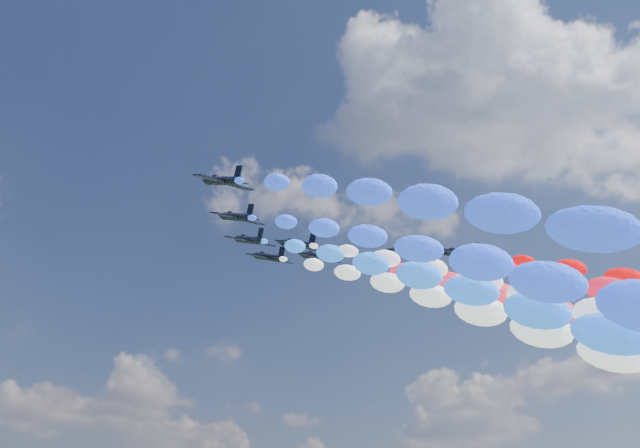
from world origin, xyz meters
TOP-DOWN VIEW (x-y plane):
  - jet_0 at (-25.72, -6.36)m, footprint 9.18×12.34m
  - jet_1 at (-16.15, 5.14)m, footprint 8.88×12.12m
  - trail_1 at (-16.15, -59.20)m, footprint 6.74×125.84m
  - jet_2 at (-8.36, 13.54)m, footprint 9.69×12.71m
  - trail_2 at (-8.36, -50.80)m, footprint 6.74×125.84m
  - jet_3 at (-0.17, 10.38)m, footprint 9.54×12.60m
  - jet_4 at (-0.04, 19.69)m, footprint 9.05×12.25m
  - trail_4 at (-0.04, -44.65)m, footprint 6.74×125.84m
  - jet_5 at (6.91, 13.88)m, footprint 9.11×12.29m
  - jet_6 at (17.85, 2.62)m, footprint 9.69×12.70m
  - jet_7 at (26.65, -3.43)m, footprint 9.15×12.32m

SIDE VIEW (x-z plane):
  - trail_1 at x=-16.15m, z-range 38.08..100.30m
  - trail_2 at x=-8.36m, z-range 38.08..100.30m
  - trail_4 at x=-0.04m, z-range 38.08..100.30m
  - jet_0 at x=-25.72m, z-range 95.40..101.63m
  - jet_1 at x=-16.15m, z-range 95.40..101.63m
  - jet_2 at x=-8.36m, z-range 95.40..101.63m
  - jet_3 at x=-0.17m, z-range 95.40..101.63m
  - jet_4 at x=-0.04m, z-range 95.40..101.63m
  - jet_5 at x=6.91m, z-range 95.40..101.63m
  - jet_6 at x=17.85m, z-range 95.40..101.63m
  - jet_7 at x=26.65m, z-range 95.40..101.63m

